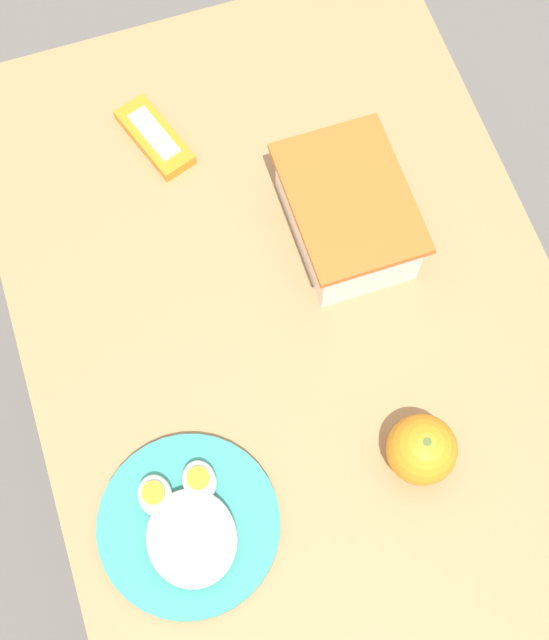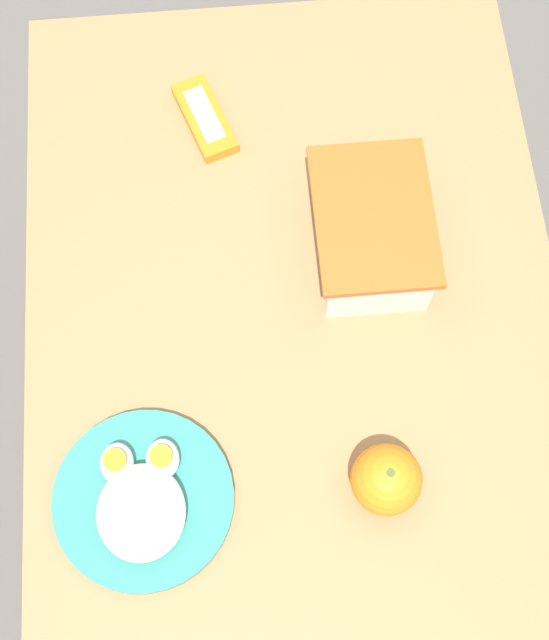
% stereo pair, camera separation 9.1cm
% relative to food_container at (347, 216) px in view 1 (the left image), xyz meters
% --- Properties ---
extents(ground_plane, '(10.00, 10.00, 0.00)m').
position_rel_food_container_xyz_m(ground_plane, '(0.12, -0.10, -0.79)').
color(ground_plane, '#66605B').
extents(table, '(1.06, 0.69, 0.75)m').
position_rel_food_container_xyz_m(table, '(0.12, -0.10, -0.15)').
color(table, '#AD7F51').
rests_on(table, ground_plane).
extents(food_container, '(0.21, 0.15, 0.10)m').
position_rel_food_container_xyz_m(food_container, '(0.00, 0.00, 0.00)').
color(food_container, white).
rests_on(food_container, table).
extents(orange_fruit, '(0.08, 0.08, 0.08)m').
position_rel_food_container_xyz_m(orange_fruit, '(0.32, -0.02, -0.00)').
color(orange_fruit, orange).
rests_on(orange_fruit, table).
extents(rice_plate, '(0.22, 0.22, 0.05)m').
position_rel_food_container_xyz_m(rice_plate, '(0.31, -0.31, -0.02)').
color(rice_plate, teal).
rests_on(rice_plate, table).
extents(candy_bar, '(0.14, 0.09, 0.02)m').
position_rel_food_container_xyz_m(candy_bar, '(-0.21, -0.20, -0.03)').
color(candy_bar, orange).
rests_on(candy_bar, table).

